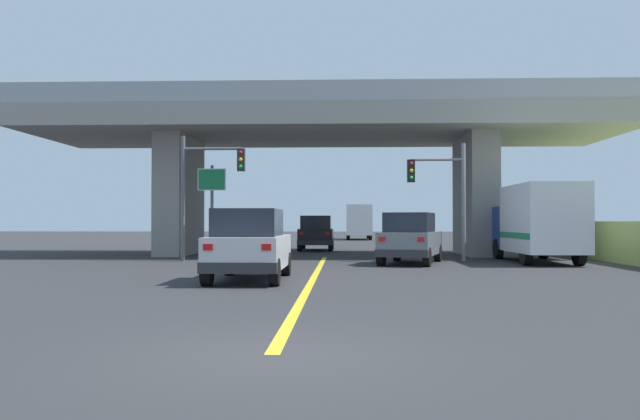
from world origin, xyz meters
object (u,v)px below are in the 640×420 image
at_px(suv_lead, 249,245).
at_px(box_truck, 538,222).
at_px(traffic_signal_nearside, 444,187).
at_px(sedan_oncoming, 316,233).
at_px(highway_sign, 212,191).
at_px(suv_crossing, 411,238).
at_px(semi_truck_distant, 359,222).
at_px(traffic_signal_farside, 204,181).

xyz_separation_m(suv_lead, box_truck, (10.60, 8.67, 0.63)).
bearing_deg(traffic_signal_nearside, sedan_oncoming, 119.20).
bearing_deg(highway_sign, box_truck, -11.74).
xyz_separation_m(box_truck, sedan_oncoming, (-9.55, 11.32, -0.63)).
bearing_deg(suv_lead, sedan_oncoming, 87.01).
bearing_deg(suv_crossing, traffic_signal_nearside, 64.50).
relative_size(sedan_oncoming, semi_truck_distant, 0.63).
distance_m(suv_crossing, traffic_signal_nearside, 3.25).
relative_size(traffic_signal_nearside, traffic_signal_farside, 0.94).
xyz_separation_m(sedan_oncoming, traffic_signal_farside, (-4.33, -10.74, 2.41)).
bearing_deg(sedan_oncoming, traffic_signal_nearside, -60.80).
bearing_deg(highway_sign, suv_crossing, -24.34).
distance_m(box_truck, traffic_signal_nearside, 4.07).
distance_m(box_truck, traffic_signal_farside, 14.01).
distance_m(sedan_oncoming, highway_sign, 9.74).
bearing_deg(sedan_oncoming, suv_crossing, -70.97).
height_order(suv_lead, sedan_oncoming, same).
height_order(suv_lead, box_truck, box_truck).
relative_size(sedan_oncoming, traffic_signal_farside, 0.82).
distance_m(box_truck, sedan_oncoming, 14.83).
bearing_deg(traffic_signal_farside, suv_crossing, -10.62).
bearing_deg(highway_sign, suv_lead, -73.51).
distance_m(suv_lead, traffic_signal_farside, 10.10).
bearing_deg(suv_lead, semi_truck_distant, 84.64).
relative_size(traffic_signal_farside, semi_truck_distant, 0.77).
bearing_deg(traffic_signal_nearside, box_truck, -12.77).
distance_m(suv_lead, sedan_oncoming, 20.01).
bearing_deg(suv_crossing, semi_truck_distant, 106.91).
bearing_deg(traffic_signal_farside, sedan_oncoming, 68.06).
relative_size(sedan_oncoming, traffic_signal_nearside, 0.87).
height_order(box_truck, highway_sign, highway_sign).
xyz_separation_m(suv_lead, sedan_oncoming, (1.04, 19.98, -0.00)).
distance_m(suv_lead, highway_sign, 12.25).
height_order(suv_lead, highway_sign, highway_sign).
bearing_deg(highway_sign, semi_truck_distant, 76.70).
bearing_deg(traffic_signal_farside, suv_lead, -70.44).
distance_m(suv_crossing, sedan_oncoming, 13.07).
xyz_separation_m(box_truck, highway_sign, (-14.03, 2.91, 1.43)).
distance_m(highway_sign, semi_truck_distant, 32.60).
height_order(suv_crossing, box_truck, box_truck).
bearing_deg(traffic_signal_nearside, traffic_signal_farside, -178.51).
relative_size(traffic_signal_farside, highway_sign, 1.24).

